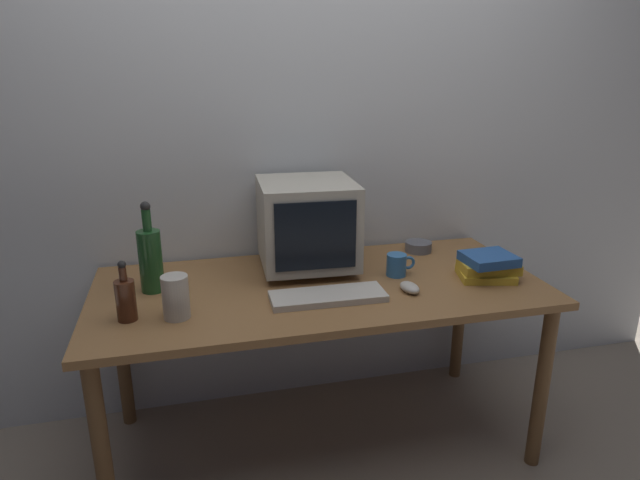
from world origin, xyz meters
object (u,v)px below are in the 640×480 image
at_px(bottle_tall, 150,258).
at_px(metal_canister, 176,297).
at_px(crt_monitor, 307,224).
at_px(book_stack, 488,266).
at_px(mug, 397,265).
at_px(keyboard, 328,296).
at_px(cd_spindle, 418,247).
at_px(computer_mouse, 410,287).
at_px(bottle_short, 126,298).

distance_m(bottle_tall, metal_canister, 0.28).
height_order(crt_monitor, book_stack, crt_monitor).
bearing_deg(bottle_tall, mug, -4.45).
height_order(keyboard, book_stack, book_stack).
distance_m(crt_monitor, cd_spindle, 0.57).
xyz_separation_m(book_stack, metal_canister, (-1.20, -0.06, 0.02)).
height_order(mug, cd_spindle, mug).
bearing_deg(cd_spindle, crt_monitor, -170.65).
bearing_deg(crt_monitor, mug, -26.37).
relative_size(bottle_tall, book_stack, 1.39).
xyz_separation_m(keyboard, mug, (0.33, 0.16, 0.03)).
height_order(computer_mouse, metal_canister, metal_canister).
distance_m(bottle_short, book_stack, 1.36).
bearing_deg(cd_spindle, mug, -128.80).
relative_size(bottle_short, cd_spindle, 1.76).
height_order(crt_monitor, keyboard, crt_monitor).
bearing_deg(keyboard, bottle_short, -178.96).
bearing_deg(book_stack, mug, 160.43).
distance_m(computer_mouse, metal_canister, 0.85).
height_order(mug, metal_canister, metal_canister).
bearing_deg(crt_monitor, book_stack, -23.04).
bearing_deg(bottle_tall, computer_mouse, -14.70).
distance_m(bottle_short, cd_spindle, 1.30).
height_order(keyboard, cd_spindle, cd_spindle).
height_order(bottle_tall, mug, bottle_tall).
height_order(keyboard, mug, mug).
bearing_deg(bottle_short, computer_mouse, -0.50).
relative_size(crt_monitor, metal_canister, 2.69).
relative_size(crt_monitor, bottle_short, 1.92).
relative_size(bottle_short, mug, 1.76).
distance_m(keyboard, book_stack, 0.67).
height_order(crt_monitor, mug, crt_monitor).
xyz_separation_m(bottle_tall, bottle_short, (-0.07, -0.24, -0.05)).
bearing_deg(bottle_tall, crt_monitor, 8.42).
bearing_deg(metal_canister, computer_mouse, 0.85).
xyz_separation_m(crt_monitor, keyboard, (0.00, -0.33, -0.18)).
relative_size(crt_monitor, bottle_tall, 1.16).
bearing_deg(book_stack, bottle_tall, 171.45).
relative_size(computer_mouse, cd_spindle, 0.83).
xyz_separation_m(bottle_short, book_stack, (1.36, 0.04, -0.03)).
xyz_separation_m(keyboard, computer_mouse, (0.32, -0.01, 0.01)).
height_order(crt_monitor, computer_mouse, crt_monitor).
bearing_deg(book_stack, bottle_short, -178.19).
xyz_separation_m(bottle_tall, mug, (0.95, -0.07, -0.09)).
distance_m(crt_monitor, computer_mouse, 0.50).
relative_size(keyboard, cd_spindle, 3.50).
relative_size(crt_monitor, mug, 3.37).
xyz_separation_m(book_stack, cd_spindle, (-0.13, 0.37, -0.03)).
bearing_deg(bottle_tall, cd_spindle, 8.86).
xyz_separation_m(book_stack, mug, (-0.34, 0.12, -0.01)).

